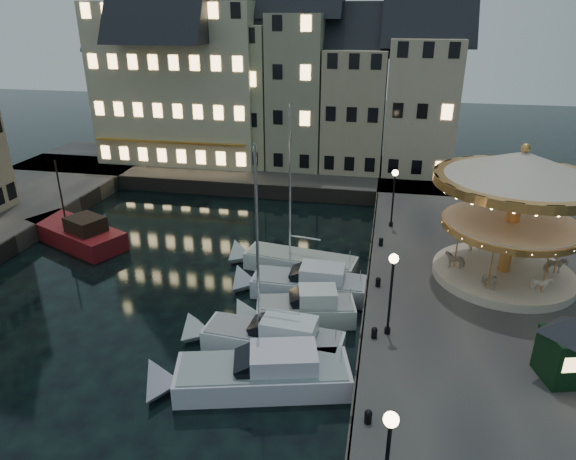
% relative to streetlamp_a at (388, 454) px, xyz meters
% --- Properties ---
extents(ground, '(160.00, 160.00, 0.00)m').
position_rel_streetlamp_a_xyz_m(ground, '(-7.20, 9.00, -4.02)').
color(ground, black).
rests_on(ground, ground).
extents(quay_east, '(16.00, 56.00, 1.30)m').
position_rel_streetlamp_a_xyz_m(quay_east, '(6.80, 15.00, -3.37)').
color(quay_east, '#474442').
rests_on(quay_east, ground).
extents(quay_north, '(44.00, 12.00, 1.30)m').
position_rel_streetlamp_a_xyz_m(quay_north, '(-15.20, 37.00, -3.37)').
color(quay_north, '#474442').
rests_on(quay_north, ground).
extents(quaywall_e, '(0.15, 44.00, 1.30)m').
position_rel_streetlamp_a_xyz_m(quaywall_e, '(-1.20, 15.00, -3.37)').
color(quaywall_e, '#47423A').
rests_on(quaywall_e, ground).
extents(quaywall_n, '(48.00, 0.15, 1.30)m').
position_rel_streetlamp_a_xyz_m(quaywall_n, '(-13.20, 31.00, -3.37)').
color(quaywall_n, '#47423A').
rests_on(quaywall_n, ground).
extents(streetlamp_a, '(0.44, 0.44, 4.17)m').
position_rel_streetlamp_a_xyz_m(streetlamp_a, '(0.00, 0.00, 0.00)').
color(streetlamp_a, black).
rests_on(streetlamp_a, quay_east).
extents(streetlamp_b, '(0.44, 0.44, 4.17)m').
position_rel_streetlamp_a_xyz_m(streetlamp_b, '(0.00, 10.00, 0.00)').
color(streetlamp_b, black).
rests_on(streetlamp_b, quay_east).
extents(streetlamp_c, '(0.44, 0.44, 4.17)m').
position_rel_streetlamp_a_xyz_m(streetlamp_c, '(0.00, 23.50, 0.00)').
color(streetlamp_c, black).
rests_on(streetlamp_c, quay_east).
extents(bollard_a, '(0.30, 0.30, 0.57)m').
position_rel_streetlamp_a_xyz_m(bollard_a, '(-0.60, 4.00, -2.41)').
color(bollard_a, black).
rests_on(bollard_a, quay_east).
extents(bollard_b, '(0.30, 0.30, 0.57)m').
position_rel_streetlamp_a_xyz_m(bollard_b, '(-0.60, 9.50, -2.41)').
color(bollard_b, black).
rests_on(bollard_b, quay_east).
extents(bollard_c, '(0.30, 0.30, 0.57)m').
position_rel_streetlamp_a_xyz_m(bollard_c, '(-0.60, 14.50, -2.41)').
color(bollard_c, black).
rests_on(bollard_c, quay_east).
extents(bollard_d, '(0.30, 0.30, 0.57)m').
position_rel_streetlamp_a_xyz_m(bollard_d, '(-0.60, 20.00, -2.41)').
color(bollard_d, black).
rests_on(bollard_d, quay_east).
extents(townhouse_na, '(5.50, 8.00, 12.80)m').
position_rel_streetlamp_a_xyz_m(townhouse_na, '(-26.70, 39.00, 3.76)').
color(townhouse_na, tan).
rests_on(townhouse_na, quay_north).
extents(townhouse_nb, '(6.16, 8.00, 13.80)m').
position_rel_streetlamp_a_xyz_m(townhouse_nb, '(-21.25, 39.00, 4.26)').
color(townhouse_nb, gray).
rests_on(townhouse_nb, quay_north).
extents(townhouse_nc, '(6.82, 8.00, 14.80)m').
position_rel_streetlamp_a_xyz_m(townhouse_nc, '(-15.20, 39.00, 4.76)').
color(townhouse_nc, tan).
rests_on(townhouse_nc, quay_north).
extents(townhouse_nd, '(5.50, 8.00, 15.80)m').
position_rel_streetlamp_a_xyz_m(townhouse_nd, '(-9.45, 39.00, 5.26)').
color(townhouse_nd, gray).
rests_on(townhouse_nd, quay_north).
extents(townhouse_ne, '(6.16, 8.00, 12.80)m').
position_rel_streetlamp_a_xyz_m(townhouse_ne, '(-4.00, 39.00, 3.76)').
color(townhouse_ne, tan).
rests_on(townhouse_ne, quay_north).
extents(townhouse_nf, '(6.82, 8.00, 13.80)m').
position_rel_streetlamp_a_xyz_m(townhouse_nf, '(2.05, 39.00, 4.26)').
color(townhouse_nf, tan).
rests_on(townhouse_nf, quay_north).
extents(hotel_corner, '(17.60, 9.00, 16.80)m').
position_rel_streetlamp_a_xyz_m(hotel_corner, '(-21.20, 39.00, 5.76)').
color(hotel_corner, beige).
rests_on(hotel_corner, quay_north).
extents(motorboat_b, '(8.75, 4.49, 2.15)m').
position_rel_streetlamp_a_xyz_m(motorboat_b, '(-5.67, 6.56, -3.37)').
color(motorboat_b, silver).
rests_on(motorboat_b, ground).
extents(motorboat_c, '(7.93, 2.57, 10.49)m').
position_rel_streetlamp_a_xyz_m(motorboat_c, '(-5.83, 9.32, -3.34)').
color(motorboat_c, silver).
rests_on(motorboat_c, ground).
extents(motorboat_d, '(6.34, 3.21, 2.15)m').
position_rel_streetlamp_a_xyz_m(motorboat_d, '(-4.72, 12.18, -3.38)').
color(motorboat_d, silver).
rests_on(motorboat_d, ground).
extents(motorboat_e, '(7.63, 2.22, 2.15)m').
position_rel_streetlamp_a_xyz_m(motorboat_e, '(-4.98, 15.03, -3.38)').
color(motorboat_e, silver).
rests_on(motorboat_e, ground).
extents(motorboat_f, '(8.24, 3.22, 10.88)m').
position_rel_streetlamp_a_xyz_m(motorboat_f, '(-6.15, 18.04, -3.49)').
color(motorboat_f, silver).
rests_on(motorboat_f, ground).
extents(red_fishing_boat, '(8.68, 6.04, 6.17)m').
position_rel_streetlamp_a_xyz_m(red_fishing_boat, '(-22.05, 19.06, -3.31)').
color(red_fishing_boat, maroon).
rests_on(red_fishing_boat, ground).
extents(carousel, '(8.97, 8.97, 7.84)m').
position_rel_streetlamp_a_xyz_m(carousel, '(6.39, 16.93, 2.45)').
color(carousel, beige).
rests_on(carousel, quay_east).
extents(ticket_kiosk, '(2.84, 2.84, 3.32)m').
position_rel_streetlamp_a_xyz_m(ticket_kiosk, '(7.18, 8.15, -0.74)').
color(ticket_kiosk, black).
rests_on(ticket_kiosk, quay_east).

